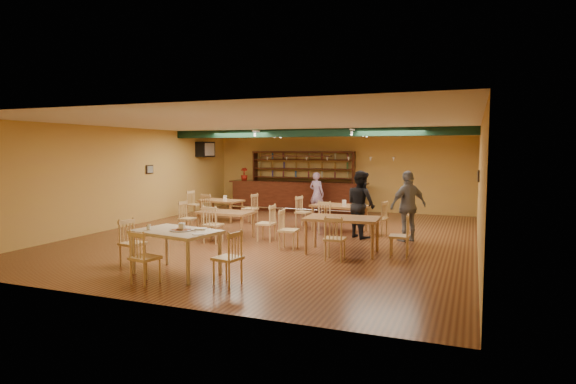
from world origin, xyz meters
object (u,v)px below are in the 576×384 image
at_px(near_table, 177,252).
at_px(patron_bar, 317,194).
at_px(dining_table_c, 226,225).
at_px(dining_table_d, 342,235).
at_px(bar_counter, 297,196).
at_px(patron_right_a, 361,204).
at_px(dining_table_b, 339,218).
at_px(dining_table_a, 221,210).

xyz_separation_m(near_table, patron_bar, (-0.06, 8.71, 0.36)).
bearing_deg(dining_table_c, dining_table_d, -11.79).
distance_m(bar_counter, patron_right_a, 5.75).
distance_m(dining_table_b, near_table, 5.98).
bearing_deg(dining_table_a, patron_right_a, -8.34).
xyz_separation_m(bar_counter, near_table, (1.11, -9.53, -0.15)).
bearing_deg(dining_table_d, near_table, -132.79).
relative_size(dining_table_c, patron_bar, 0.92).
xyz_separation_m(dining_table_c, patron_right_a, (3.30, 1.37, 0.54)).
bearing_deg(dining_table_d, dining_table_c, 165.19).
relative_size(dining_table_d, patron_bar, 1.06).
distance_m(dining_table_a, dining_table_d, 6.10).
relative_size(dining_table_a, dining_table_c, 0.96).
xyz_separation_m(dining_table_c, near_table, (0.93, -3.60, 0.06)).
height_order(dining_table_c, patron_right_a, patron_right_a).
relative_size(patron_bar, patron_right_a, 0.87).
bearing_deg(bar_counter, dining_table_b, -54.47).
distance_m(bar_counter, dining_table_a, 3.50).
bearing_deg(patron_bar, patron_right_a, 136.19).
bearing_deg(patron_bar, bar_counter, -24.94).
bearing_deg(dining_table_b, patron_bar, 131.74).
xyz_separation_m(patron_bar, patron_right_a, (2.43, -3.74, 0.12)).
height_order(bar_counter, patron_right_a, patron_right_a).
height_order(bar_counter, dining_table_b, bar_counter).
height_order(dining_table_d, near_table, near_table).
height_order(dining_table_b, near_table, near_table).
bearing_deg(dining_table_a, dining_table_c, -51.27).
bearing_deg(dining_table_b, dining_table_a, -175.63).
distance_m(dining_table_b, dining_table_d, 2.97).
relative_size(dining_table_a, patron_bar, 0.88).
height_order(dining_table_b, dining_table_d, dining_table_d).
bearing_deg(patron_bar, dining_table_d, 126.21).
relative_size(dining_table_c, dining_table_d, 0.87).
bearing_deg(patron_right_a, patron_bar, -13.30).
height_order(dining_table_a, patron_bar, patron_bar).
distance_m(dining_table_c, patron_bar, 5.20).
height_order(dining_table_b, patron_right_a, patron_right_a).
bearing_deg(dining_table_a, dining_table_b, -0.84).
xyz_separation_m(dining_table_d, patron_right_a, (-0.04, 2.05, 0.48)).
bearing_deg(dining_table_a, dining_table_d, -27.13).
distance_m(dining_table_c, dining_table_d, 3.40).
height_order(dining_table_d, patron_bar, patron_bar).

